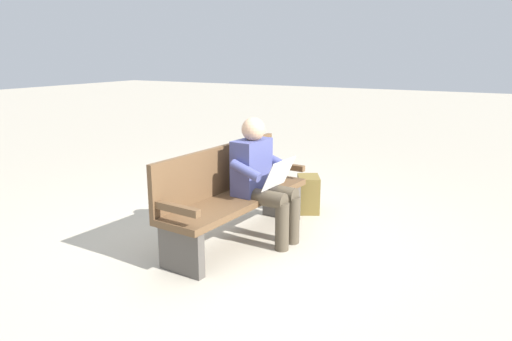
% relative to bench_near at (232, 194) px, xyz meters
% --- Properties ---
extents(ground_plane, '(40.00, 40.00, 0.00)m').
position_rel_bench_near_xyz_m(ground_plane, '(0.01, 0.07, -0.46)').
color(ground_plane, '#B7AD99').
extents(bench_near, '(1.83, 0.63, 0.90)m').
position_rel_bench_near_xyz_m(bench_near, '(0.00, 0.00, 0.00)').
color(bench_near, brown).
rests_on(bench_near, ground).
extents(person_seated, '(0.59, 0.60, 1.18)m').
position_rel_bench_near_xyz_m(person_seated, '(-0.13, 0.24, 0.17)').
color(person_seated, '#474C84').
rests_on(person_seated, ground).
extents(backpack, '(0.39, 0.37, 0.41)m').
position_rel_bench_near_xyz_m(backpack, '(-1.12, 0.31, -0.26)').
color(backpack, brown).
rests_on(backpack, ground).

